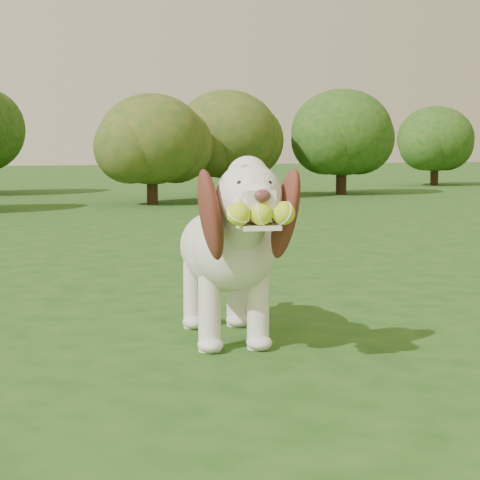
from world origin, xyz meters
name	(u,v)px	position (x,y,z in m)	size (l,w,h in m)	color
ground	(354,337)	(0.00, 0.00, 0.00)	(80.00, 80.00, 0.00)	#194513
dog	(228,244)	(-0.51, 0.15, 0.40)	(0.58, 1.15, 0.75)	silver
shrub_d	(226,135)	(3.83, 9.20, 1.04)	(1.70, 1.70, 1.76)	#382314
shrub_h	(435,139)	(10.05, 11.42, 1.04)	(1.70, 1.70, 1.76)	#382314
shrub_c	(152,139)	(2.16, 8.21, 0.93)	(1.53, 1.53, 1.59)	#382314
shrub_f	(342,133)	(6.10, 9.23, 1.09)	(1.79, 1.79, 1.86)	#382314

